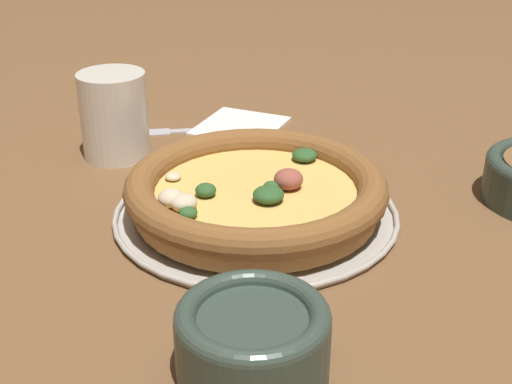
{
  "coord_description": "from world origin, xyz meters",
  "views": [
    {
      "loc": [
        0.45,
        0.47,
        0.35
      ],
      "look_at": [
        0.0,
        0.0,
        0.03
      ],
      "focal_mm": 50.0,
      "sensor_mm": 36.0,
      "label": 1
    }
  ],
  "objects_px": {
    "pizza_tray": "(256,213)",
    "pizza": "(256,191)",
    "napkin": "(240,125)",
    "drinking_cup": "(114,115)",
    "bowl_near": "(253,339)",
    "fork": "(190,130)"
  },
  "relations": [
    {
      "from": "bowl_near",
      "to": "drinking_cup",
      "type": "bearing_deg",
      "value": -110.86
    },
    {
      "from": "pizza_tray",
      "to": "pizza",
      "type": "distance_m",
      "value": 0.03
    },
    {
      "from": "pizza",
      "to": "drinking_cup",
      "type": "xyz_separation_m",
      "value": [
        0.01,
        -0.23,
        0.02
      ]
    },
    {
      "from": "pizza",
      "to": "bowl_near",
      "type": "bearing_deg",
      "value": 45.89
    },
    {
      "from": "pizza",
      "to": "drinking_cup",
      "type": "relative_size",
      "value": 2.55
    },
    {
      "from": "pizza_tray",
      "to": "napkin",
      "type": "bearing_deg",
      "value": -128.82
    },
    {
      "from": "drinking_cup",
      "to": "bowl_near",
      "type": "bearing_deg",
      "value": 69.14
    },
    {
      "from": "napkin",
      "to": "drinking_cup",
      "type": "bearing_deg",
      "value": -11.18
    },
    {
      "from": "pizza",
      "to": "napkin",
      "type": "distance_m",
      "value": 0.26
    },
    {
      "from": "drinking_cup",
      "to": "pizza",
      "type": "bearing_deg",
      "value": 93.05
    },
    {
      "from": "pizza_tray",
      "to": "pizza",
      "type": "height_order",
      "value": "pizza"
    },
    {
      "from": "pizza_tray",
      "to": "fork",
      "type": "height_order",
      "value": "pizza_tray"
    },
    {
      "from": "bowl_near",
      "to": "drinking_cup",
      "type": "distance_m",
      "value": 0.44
    },
    {
      "from": "pizza",
      "to": "fork",
      "type": "relative_size",
      "value": 1.84
    },
    {
      "from": "napkin",
      "to": "pizza",
      "type": "bearing_deg",
      "value": 51.12
    },
    {
      "from": "napkin",
      "to": "fork",
      "type": "relative_size",
      "value": 1.0
    },
    {
      "from": "bowl_near",
      "to": "napkin",
      "type": "distance_m",
      "value": 0.5
    },
    {
      "from": "pizza",
      "to": "fork",
      "type": "bearing_deg",
      "value": -113.56
    },
    {
      "from": "pizza_tray",
      "to": "bowl_near",
      "type": "distance_m",
      "value": 0.24
    },
    {
      "from": "pizza_tray",
      "to": "pizza",
      "type": "bearing_deg",
      "value": -5.28
    },
    {
      "from": "bowl_near",
      "to": "napkin",
      "type": "xyz_separation_m",
      "value": [
        -0.33,
        -0.37,
        -0.03
      ]
    },
    {
      "from": "pizza",
      "to": "napkin",
      "type": "xyz_separation_m",
      "value": [
        -0.16,
        -0.2,
        -0.03
      ]
    }
  ]
}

